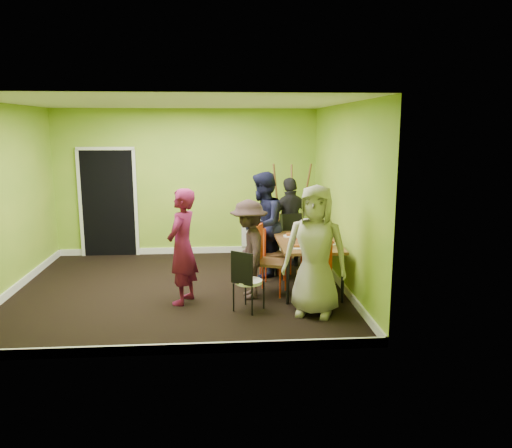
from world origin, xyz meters
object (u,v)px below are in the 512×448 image
(easel, at_px, (291,212))
(orange_bottle, at_px, (297,237))
(person_back_end, at_px, (291,222))
(chair_front_end, at_px, (316,270))
(chair_left_near, at_px, (266,255))
(person_standing, at_px, (182,247))
(dining_table, at_px, (307,244))
(thermos, at_px, (306,234))
(chair_bentwood, at_px, (246,278))
(blue_bottle, at_px, (325,239))
(person_left_near, at_px, (249,249))
(chair_back_end, at_px, (293,230))
(person_left_far, at_px, (263,225))
(person_front_end, at_px, (315,251))
(chair_left_far, at_px, (268,250))

(easel, distance_m, orange_bottle, 1.66)
(orange_bottle, distance_m, person_back_end, 1.17)
(easel, bearing_deg, chair_front_end, -90.77)
(chair_left_near, relative_size, person_standing, 0.63)
(orange_bottle, xyz_separation_m, person_back_end, (0.06, 1.17, 0.00))
(dining_table, xyz_separation_m, thermos, (-0.02, 0.01, 0.16))
(chair_bentwood, bearing_deg, chair_left_near, 102.47)
(chair_front_end, distance_m, blue_bottle, 0.62)
(thermos, distance_m, blue_bottle, 0.44)
(easel, distance_m, person_left_near, 2.30)
(chair_back_end, distance_m, orange_bottle, 0.99)
(chair_front_end, bearing_deg, person_back_end, 87.06)
(easel, relative_size, person_left_near, 1.26)
(dining_table, xyz_separation_m, chair_left_near, (-0.65, -0.17, -0.12))
(thermos, bearing_deg, orange_bottle, 142.98)
(chair_front_end, xyz_separation_m, person_standing, (-1.82, 0.36, 0.27))
(chair_back_end, xyz_separation_m, person_standing, (-1.80, -1.59, 0.13))
(chair_back_end, height_order, chair_front_end, chair_back_end)
(dining_table, relative_size, orange_bottle, 18.43)
(chair_front_end, relative_size, blue_bottle, 4.59)
(chair_left_near, xyz_separation_m, person_back_end, (0.58, 1.44, 0.22))
(person_left_far, bearing_deg, orange_bottle, 54.53)
(easel, bearing_deg, person_standing, -129.48)
(chair_left_near, xyz_separation_m, chair_front_end, (0.62, -0.69, -0.03))
(blue_bottle, height_order, person_back_end, person_back_end)
(thermos, bearing_deg, easel, 89.26)
(easel, xyz_separation_m, person_standing, (-1.86, -2.25, -0.08))
(chair_back_end, bearing_deg, person_left_near, 46.41)
(person_left_near, relative_size, person_front_end, 0.83)
(chair_back_end, height_order, person_left_far, person_left_far)
(blue_bottle, xyz_separation_m, person_left_far, (-0.81, 1.10, 0.01))
(chair_back_end, xyz_separation_m, thermos, (0.03, -1.07, 0.16))
(chair_back_end, relative_size, person_left_near, 0.68)
(chair_front_end, distance_m, thermos, 0.93)
(chair_front_end, height_order, chair_bentwood, chair_front_end)
(dining_table, height_order, chair_bentwood, chair_bentwood)
(thermos, height_order, person_standing, person_standing)
(chair_left_far, xyz_separation_m, person_standing, (-1.30, -1.02, 0.32))
(orange_bottle, xyz_separation_m, person_left_far, (-0.48, 0.63, 0.08))
(chair_left_far, xyz_separation_m, easel, (0.55, 1.24, 0.40))
(dining_table, bearing_deg, person_left_far, 130.34)
(chair_front_end, height_order, person_left_far, person_left_far)
(person_left_far, relative_size, person_back_end, 1.09)
(chair_back_end, height_order, thermos, chair_back_end)
(chair_left_far, distance_m, person_standing, 1.68)
(chair_back_end, bearing_deg, person_front_end, 76.34)
(chair_left_far, distance_m, thermos, 0.81)
(dining_table, relative_size, thermos, 7.24)
(dining_table, height_order, person_front_end, person_front_end)
(person_left_near, bearing_deg, dining_table, 109.39)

